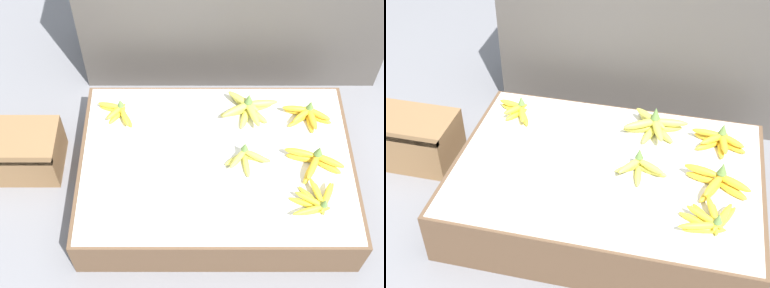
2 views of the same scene
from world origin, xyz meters
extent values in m
plane|color=slate|center=(0.00, 0.00, 0.00)|extent=(10.00, 10.00, 0.00)
cube|color=brown|center=(0.00, 0.00, 0.11)|extent=(1.15, 0.80, 0.22)
cube|color=silver|center=(0.00, 0.00, 0.22)|extent=(1.11, 0.78, 0.00)
cube|color=#4C4742|center=(0.10, 0.82, 0.40)|extent=(1.46, 0.42, 0.81)
cube|color=olive|center=(-0.89, 0.12, 0.10)|extent=(0.40, 0.25, 0.21)
cube|color=brown|center=(-0.89, 0.01, 0.19)|extent=(0.40, 0.02, 0.02)
ellipsoid|color=yellow|center=(0.43, -0.18, 0.23)|extent=(0.09, 0.14, 0.02)
ellipsoid|color=yellow|center=(0.40, -0.19, 0.23)|extent=(0.04, 0.15, 0.02)
ellipsoid|color=yellow|center=(0.37, -0.19, 0.23)|extent=(0.11, 0.13, 0.02)
ellipsoid|color=yellow|center=(0.35, -0.22, 0.23)|extent=(0.14, 0.08, 0.02)
ellipsoid|color=yellow|center=(0.37, -0.25, 0.23)|extent=(0.15, 0.05, 0.02)
ellipsoid|color=yellow|center=(0.42, -0.20, 0.26)|extent=(0.08, 0.14, 0.02)
ellipsoid|color=yellow|center=(0.39, -0.18, 0.26)|extent=(0.06, 0.15, 0.02)
ellipsoid|color=yellow|center=(0.36, -0.21, 0.26)|extent=(0.13, 0.10, 0.02)
ellipsoid|color=yellow|center=(0.35, -0.25, 0.26)|extent=(0.15, 0.06, 0.02)
cone|color=#5B7F3D|center=(0.40, -0.24, 0.29)|extent=(0.03, 0.03, 0.04)
ellipsoid|color=gold|center=(0.08, 0.00, 0.24)|extent=(0.11, 0.09, 0.03)
ellipsoid|color=gold|center=(0.12, -0.03, 0.24)|extent=(0.04, 0.12, 0.03)
ellipsoid|color=gold|center=(0.16, 0.00, 0.24)|extent=(0.12, 0.06, 0.03)
ellipsoid|color=gold|center=(0.09, -0.02, 0.26)|extent=(0.09, 0.11, 0.03)
ellipsoid|color=gold|center=(0.16, -0.01, 0.26)|extent=(0.12, 0.08, 0.03)
cone|color=#5B7F3D|center=(0.11, 0.02, 0.29)|extent=(0.03, 0.03, 0.04)
ellipsoid|color=gold|center=(0.35, 0.00, 0.24)|extent=(0.14, 0.06, 0.03)
ellipsoid|color=gold|center=(0.38, -0.07, 0.24)|extent=(0.09, 0.13, 0.03)
ellipsoid|color=gold|center=(0.45, -0.04, 0.24)|extent=(0.13, 0.10, 0.03)
ellipsoid|color=gold|center=(0.34, 0.01, 0.27)|extent=(0.14, 0.06, 0.03)
ellipsoid|color=gold|center=(0.39, -0.06, 0.27)|extent=(0.08, 0.13, 0.03)
ellipsoid|color=gold|center=(0.45, -0.03, 0.27)|extent=(0.13, 0.09, 0.03)
cone|color=#5B7F3D|center=(0.41, -0.01, 0.31)|extent=(0.04, 0.04, 0.05)
ellipsoid|color=yellow|center=(-0.46, 0.26, 0.23)|extent=(0.12, 0.05, 0.02)
ellipsoid|color=yellow|center=(-0.43, 0.23, 0.23)|extent=(0.08, 0.11, 0.02)
ellipsoid|color=yellow|center=(-0.39, 0.21, 0.23)|extent=(0.08, 0.11, 0.02)
ellipsoid|color=yellow|center=(-0.46, 0.26, 0.26)|extent=(0.12, 0.05, 0.02)
ellipsoid|color=yellow|center=(-0.43, 0.23, 0.26)|extent=(0.09, 0.10, 0.02)
ellipsoid|color=yellow|center=(-0.40, 0.20, 0.26)|extent=(0.06, 0.11, 0.02)
cone|color=#5B7F3D|center=(-0.41, 0.25, 0.29)|extent=(0.03, 0.03, 0.04)
ellipsoid|color=gold|center=(0.12, 0.29, 0.24)|extent=(0.13, 0.15, 0.03)
ellipsoid|color=gold|center=(0.10, 0.25, 0.24)|extent=(0.17, 0.08, 0.03)
ellipsoid|color=gold|center=(0.13, 0.23, 0.24)|extent=(0.08, 0.17, 0.03)
ellipsoid|color=gold|center=(0.16, 0.24, 0.24)|extent=(0.14, 0.14, 0.03)
ellipsoid|color=gold|center=(0.17, 0.27, 0.24)|extent=(0.17, 0.07, 0.03)
ellipsoid|color=gold|center=(0.12, 0.28, 0.27)|extent=(0.15, 0.13, 0.03)
ellipsoid|color=gold|center=(0.10, 0.23, 0.27)|extent=(0.16, 0.11, 0.03)
ellipsoid|color=gold|center=(0.16, 0.22, 0.27)|extent=(0.08, 0.17, 0.03)
ellipsoid|color=gold|center=(0.19, 0.26, 0.27)|extent=(0.17, 0.05, 0.03)
cone|color=#5B7F3D|center=(0.14, 0.26, 0.31)|extent=(0.04, 0.04, 0.05)
ellipsoid|color=gold|center=(0.37, 0.24, 0.24)|extent=(0.13, 0.06, 0.03)
ellipsoid|color=gold|center=(0.36, 0.20, 0.24)|extent=(0.12, 0.10, 0.03)
ellipsoid|color=gold|center=(0.41, 0.19, 0.24)|extent=(0.04, 0.13, 0.03)
ellipsoid|color=gold|center=(0.44, 0.21, 0.24)|extent=(0.13, 0.09, 0.03)
ellipsoid|color=gold|center=(0.36, 0.24, 0.26)|extent=(0.13, 0.04, 0.03)
ellipsoid|color=gold|center=(0.38, 0.21, 0.26)|extent=(0.12, 0.10, 0.03)
ellipsoid|color=gold|center=(0.41, 0.19, 0.26)|extent=(0.05, 0.13, 0.03)
ellipsoid|color=gold|center=(0.44, 0.22, 0.26)|extent=(0.12, 0.09, 0.03)
cone|color=#5B7F3D|center=(0.41, 0.23, 0.30)|extent=(0.03, 0.03, 0.04)
camera|label=1|loc=(-0.10, -1.23, 2.08)|focal=50.00mm
camera|label=2|loc=(0.24, -1.48, 1.54)|focal=50.00mm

